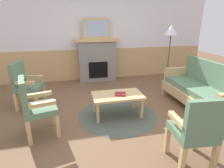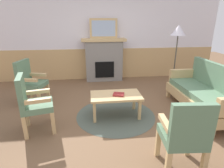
% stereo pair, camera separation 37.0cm
% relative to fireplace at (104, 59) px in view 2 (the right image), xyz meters
% --- Properties ---
extents(ground_plane, '(14.00, 14.00, 0.00)m').
position_rel_fireplace_xyz_m(ground_plane, '(0.00, -2.35, -0.65)').
color(ground_plane, brown).
extents(wall_back, '(7.20, 0.14, 2.70)m').
position_rel_fireplace_xyz_m(wall_back, '(0.00, 0.25, 0.66)').
color(wall_back, white).
rests_on(wall_back, ground_plane).
extents(fireplace, '(1.30, 0.44, 1.28)m').
position_rel_fireplace_xyz_m(fireplace, '(0.00, 0.00, 0.00)').
color(fireplace, gray).
rests_on(fireplace, ground_plane).
extents(framed_picture, '(0.80, 0.04, 0.56)m').
position_rel_fireplace_xyz_m(framed_picture, '(0.00, 0.00, 0.91)').
color(framed_picture, tan).
rests_on(framed_picture, fireplace).
extents(couch, '(0.70, 1.80, 0.98)m').
position_rel_fireplace_xyz_m(couch, '(1.81, -2.37, -0.26)').
color(couch, tan).
rests_on(couch, ground_plane).
extents(coffee_table, '(0.96, 0.56, 0.44)m').
position_rel_fireplace_xyz_m(coffee_table, '(0.04, -2.31, -0.27)').
color(coffee_table, tan).
rests_on(coffee_table, ground_plane).
extents(round_rug, '(1.55, 1.55, 0.01)m').
position_rel_fireplace_xyz_m(round_rug, '(0.04, -2.31, -0.65)').
color(round_rug, '#4C564C').
rests_on(round_rug, ground_plane).
extents(book_on_table, '(0.24, 0.22, 0.03)m').
position_rel_fireplace_xyz_m(book_on_table, '(0.08, -2.33, -0.20)').
color(book_on_table, maroon).
rests_on(book_on_table, coffee_table).
extents(armchair_near_fireplace, '(0.58, 0.58, 0.98)m').
position_rel_fireplace_xyz_m(armchair_near_fireplace, '(-1.75, -1.52, -0.11)').
color(armchair_near_fireplace, tan).
rests_on(armchair_near_fireplace, ground_plane).
extents(armchair_by_window_left, '(0.58, 0.58, 0.98)m').
position_rel_fireplace_xyz_m(armchair_by_window_left, '(-1.39, -2.66, -0.11)').
color(armchair_by_window_left, tan).
rests_on(armchair_by_window_left, ground_plane).
extents(armchair_front_left, '(0.52, 0.52, 0.98)m').
position_rel_fireplace_xyz_m(armchair_front_left, '(0.63, -3.81, -0.11)').
color(armchair_front_left, tan).
rests_on(armchair_front_left, ground_plane).
extents(floor_lamp_by_couch, '(0.36, 0.36, 1.68)m').
position_rel_fireplace_xyz_m(floor_lamp_by_couch, '(1.75, -1.10, 0.80)').
color(floor_lamp_by_couch, '#332D28').
rests_on(floor_lamp_by_couch, ground_plane).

